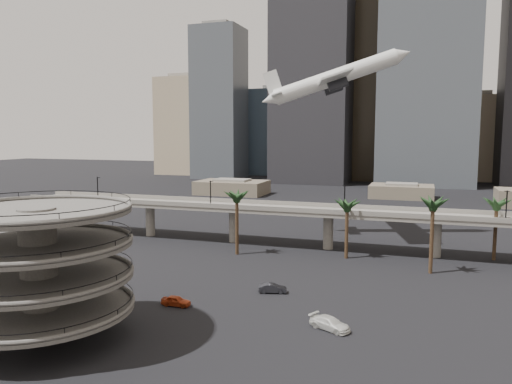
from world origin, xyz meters
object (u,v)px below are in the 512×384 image
(parking_ramp, at_px, (39,261))
(airborne_jet, at_px, (334,78))
(overpass, at_px, (280,213))
(car_a, at_px, (176,301))
(car_b, at_px, (273,288))
(car_c, at_px, (330,323))

(parking_ramp, bearing_deg, airborne_jet, 72.90)
(parking_ramp, height_order, overpass, parking_ramp)
(car_a, height_order, car_b, car_a)
(airborne_jet, distance_m, car_b, 59.46)
(airborne_jet, bearing_deg, car_b, -106.05)
(car_b, bearing_deg, car_a, 116.00)
(airborne_jet, xyz_separation_m, car_a, (-12.59, -56.63, -37.18))
(car_b, bearing_deg, overpass, -1.11)
(overpass, distance_m, car_b, 34.46)
(car_c, bearing_deg, car_b, 68.51)
(car_a, xyz_separation_m, car_b, (11.61, 10.24, -0.01))
(parking_ramp, distance_m, car_a, 20.82)
(car_a, bearing_deg, parking_ramp, 147.35)
(parking_ramp, xyz_separation_m, car_c, (32.62, 14.44, -9.03))
(overpass, xyz_separation_m, car_c, (19.62, -44.55, -6.53))
(overpass, height_order, car_a, overpass)
(airborne_jet, xyz_separation_m, car_c, (10.28, -58.17, -37.11))
(car_a, bearing_deg, car_c, -95.12)
(car_a, bearing_deg, car_b, -49.84)
(overpass, bearing_deg, parking_ramp, -102.43)
(car_c, bearing_deg, parking_ramp, 138.70)
(overpass, relative_size, car_b, 29.17)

